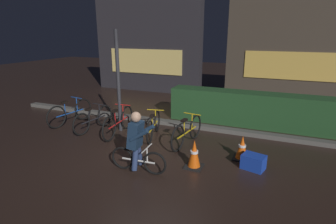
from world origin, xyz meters
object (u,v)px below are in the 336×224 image
object	(u,v)px
street_post	(118,82)
blue_crate	(253,162)
parked_bike_leftmost	(70,113)
traffic_cone_near	(194,154)
parked_bike_center_right	(154,126)
parked_bike_center_left	(119,122)
parked_bike_left_mid	(94,119)
cyclist	(137,142)
parked_bike_right_mid	(187,132)
traffic_cone_far	(242,148)

from	to	relation	value
street_post	blue_crate	distance (m)	4.02
parked_bike_leftmost	traffic_cone_near	distance (m)	4.49
parked_bike_center_right	traffic_cone_near	xyz separation A→B (m)	(1.50, -1.20, -0.03)
parked_bike_leftmost	parked_bike_center_left	distance (m)	1.87
parked_bike_center_left	parked_bike_left_mid	bearing A→B (deg)	83.72
parked_bike_left_mid	cyclist	distance (m)	2.84
street_post	cyclist	distance (m)	2.58
street_post	parked_bike_center_right	bearing A→B (deg)	-5.46
parked_bike_leftmost	cyclist	xyz separation A→B (m)	(3.32, -1.82, 0.28)
street_post	traffic_cone_near	xyz separation A→B (m)	(2.59, -1.30, -1.09)
street_post	parked_bike_right_mid	size ratio (longest dim) A/B	1.74
parked_bike_right_mid	street_post	bearing A→B (deg)	91.43
parked_bike_center_right	traffic_cone_far	xyz separation A→B (m)	(2.34, -0.43, -0.06)
parked_bike_leftmost	parked_bike_center_left	size ratio (longest dim) A/B	0.98
parked_bike_left_mid	parked_bike_center_right	size ratio (longest dim) A/B	1.04
parked_bike_center_left	blue_crate	world-z (taller)	parked_bike_center_left
traffic_cone_near	cyclist	size ratio (longest dim) A/B	0.48
parked_bike_leftmost	parked_bike_center_right	bearing A→B (deg)	-82.70
blue_crate	parked_bike_right_mid	bearing A→B (deg)	158.04
parked_bike_center_left	parked_bike_leftmost	bearing A→B (deg)	78.35
cyclist	parked_bike_right_mid	bearing A→B (deg)	71.01
parked_bike_center_right	blue_crate	bearing A→B (deg)	-119.79
parked_bike_center_left	blue_crate	xyz separation A→B (m)	(3.59, -0.61, -0.20)
parked_bike_center_left	cyclist	world-z (taller)	cyclist
street_post	traffic_cone_near	distance (m)	3.09
parked_bike_center_right	traffic_cone_near	distance (m)	1.91
traffic_cone_near	parked_bike_center_right	bearing A→B (deg)	141.35
parked_bike_center_right	traffic_cone_far	size ratio (longest dim) A/B	2.70
street_post	traffic_cone_far	size ratio (longest dim) A/B	5.07
parked_bike_left_mid	parked_bike_center_right	bearing A→B (deg)	-78.58
parked_bike_left_mid	traffic_cone_far	distance (m)	4.16
cyclist	traffic_cone_near	bearing A→B (deg)	27.58
parked_bike_left_mid	traffic_cone_near	world-z (taller)	parked_bike_left_mid
traffic_cone_near	traffic_cone_far	bearing A→B (deg)	41.99
parked_bike_center_left	cyclist	bearing A→B (deg)	-142.31
parked_bike_left_mid	blue_crate	xyz separation A→B (m)	(4.43, -0.63, -0.17)
traffic_cone_near	cyclist	bearing A→B (deg)	-149.24
parked_bike_center_left	parked_bike_center_right	world-z (taller)	parked_bike_center_left
street_post	parked_bike_leftmost	bearing A→B (deg)	-177.81
parked_bike_left_mid	parked_bike_center_right	distance (m)	1.81
parked_bike_left_mid	parked_bike_center_left	distance (m)	0.84
street_post	parked_bike_center_right	distance (m)	1.53
parked_bike_right_mid	cyclist	xyz separation A→B (m)	(-0.47, -1.66, 0.29)
traffic_cone_near	blue_crate	world-z (taller)	traffic_cone_near
parked_bike_leftmost	cyclist	bearing A→B (deg)	-110.67
parked_bike_left_mid	parked_bike_leftmost	bearing A→B (deg)	85.02
parked_bike_center_left	cyclist	distance (m)	2.19
traffic_cone_near	parked_bike_left_mid	bearing A→B (deg)	162.61
parked_bike_left_mid	parked_bike_right_mid	xyz separation A→B (m)	(2.78, 0.03, 0.01)
parked_bike_right_mid	traffic_cone_far	size ratio (longest dim) A/B	2.91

